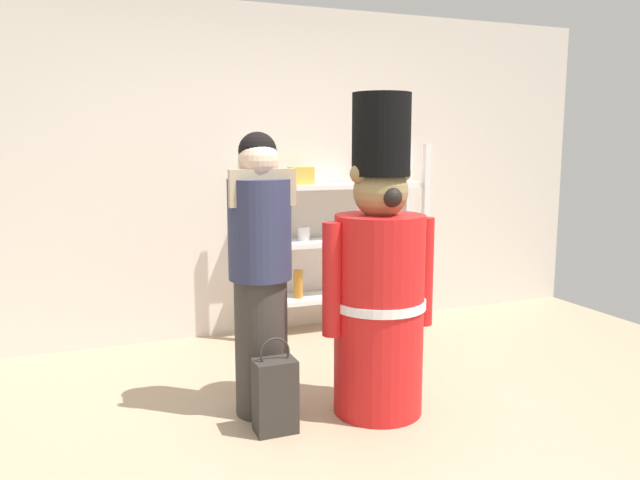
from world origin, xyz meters
name	(u,v)px	position (x,y,z in m)	size (l,w,h in m)	color
ground_plane	(351,449)	(0.00, 0.00, 0.00)	(6.40, 6.40, 0.00)	tan
back_wall	(238,172)	(0.00, 2.20, 1.30)	(6.40, 0.12, 2.60)	silver
merchandise_shelf	(339,235)	(0.78, 1.98, 0.78)	(1.50, 0.35, 1.52)	white
teddy_bear_guard	(379,283)	(0.33, 0.37, 0.75)	(0.68, 0.53, 1.80)	red
person_shopper	(260,271)	(-0.29, 0.59, 0.83)	(0.37, 0.35, 1.59)	#38332D
shopping_bag	(275,395)	(-0.30, 0.33, 0.21)	(0.22, 0.15, 0.52)	#332D28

